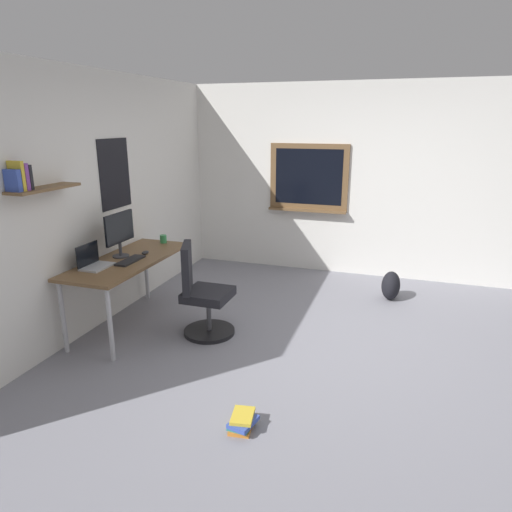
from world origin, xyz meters
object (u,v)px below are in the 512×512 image
book_stack_on_floor (242,422)px  office_chair (202,296)px  desk (129,265)px  keyboard (130,261)px  laptop (93,262)px  coffee_mug (163,239)px  computer_mouse (145,253)px  monitor_primary (119,231)px  backpack (391,286)px

book_stack_on_floor → office_chair: bearing=34.9°
desk → keyboard: size_ratio=4.20×
laptop → coffee_mug: bearing=-9.9°
laptop → coffee_mug: laptop is taller
keyboard → coffee_mug: bearing=3.8°
computer_mouse → coffee_mug: (0.48, 0.05, 0.03)m
laptop → monitor_primary: size_ratio=0.67×
book_stack_on_floor → computer_mouse: bearing=48.2°
laptop → book_stack_on_floor: 2.19m
office_chair → book_stack_on_floor: 1.62m
desk → laptop: bearing=156.8°
desk → laptop: (-0.35, 0.15, 0.13)m
laptop → backpack: bearing=-53.9°
laptop → keyboard: bearing=-40.1°
laptop → keyboard: (0.27, -0.23, -0.04)m
book_stack_on_floor → keyboard: bearing=54.2°
monitor_primary → computer_mouse: bearing=-47.9°
laptop → computer_mouse: laptop is taller
backpack → office_chair: bearing=131.9°
book_stack_on_floor → backpack: bearing=-16.7°
coffee_mug → backpack: bearing=-69.3°
monitor_primary → coffee_mug: bearing=-11.6°
monitor_primary → book_stack_on_floor: 2.41m
monitor_primary → office_chair: bearing=-89.5°
office_chair → keyboard: office_chair is taller
computer_mouse → backpack: 2.93m
office_chair → laptop: laptop is taller
keyboard → coffee_mug: size_ratio=4.02×
laptop → computer_mouse: 0.60m
monitor_primary → book_stack_on_floor: bearing=-125.5°
computer_mouse → coffee_mug: coffee_mug is taller
backpack → book_stack_on_floor: backpack is taller
keyboard → coffee_mug: 0.76m
desk → monitor_primary: size_ratio=3.35×
laptop → keyboard: laptop is taller
computer_mouse → coffee_mug: size_ratio=1.13×
desk → monitor_primary: 0.36m
computer_mouse → monitor_primary: bearing=132.1°
desk → book_stack_on_floor: desk is taller
keyboard → coffee_mug: coffee_mug is taller
computer_mouse → backpack: bearing=-60.1°
laptop → book_stack_on_floor: laptop is taller
office_chair → backpack: bearing=-48.1°
office_chair → laptop: size_ratio=3.06×
office_chair → monitor_primary: monitor_primary is taller
monitor_primary → backpack: 3.22m
laptop → monitor_primary: 0.45m
monitor_primary → computer_mouse: size_ratio=4.46×
laptop → backpack: (1.99, -2.72, -0.62)m
computer_mouse → keyboard: bearing=180.0°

